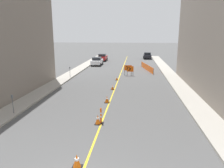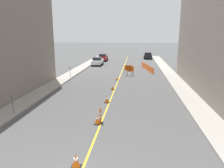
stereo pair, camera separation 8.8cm
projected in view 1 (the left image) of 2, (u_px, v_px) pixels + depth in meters
lane_stripe at (121, 73)px, 33.74m from camera, size 0.12×53.37×0.01m
sidewalk_left at (74, 72)px, 34.49m from camera, size 1.95×53.37×0.17m
sidewalk_right at (169, 74)px, 32.95m from camera, size 1.95×53.37×0.17m
traffic_cone_nearest at (77, 161)px, 9.90m from camera, size 0.46×0.46×0.65m
traffic_cone_second at (98, 120)px, 14.70m from camera, size 0.43×0.43×0.66m
traffic_cone_third at (107, 99)px, 19.33m from camera, size 0.45×0.45×0.60m
traffic_cone_fourth at (113, 87)px, 23.90m from camera, size 0.40×0.40×0.52m
traffic_cone_fifth at (117, 78)px, 28.77m from camera, size 0.35×0.35×0.51m
delineator_post_front at (101, 117)px, 14.83m from camera, size 0.36×0.36×1.09m
arrow_barricade_primary at (128, 68)px, 31.76m from camera, size 1.12×0.13×1.53m
arrow_barricade_secondary at (130, 69)px, 31.71m from camera, size 0.98×0.14×1.40m
safety_mesh_fence at (147, 67)px, 36.76m from camera, size 1.62×8.33×0.96m
parked_car_curb_near at (97, 61)px, 42.49m from camera, size 1.93×4.31×1.59m
parked_car_curb_mid at (102, 57)px, 49.53m from camera, size 1.93×4.31×1.59m
parked_car_curb_far at (147, 55)px, 53.68m from camera, size 1.93×4.31×1.59m
parking_meter_near_curb at (12, 100)px, 16.10m from camera, size 0.12×0.11×1.44m
parking_meter_far_curb at (70, 70)px, 30.10m from camera, size 0.12×0.11×1.41m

